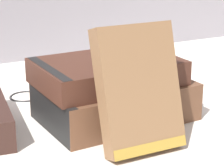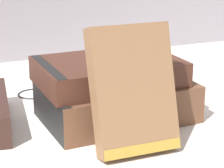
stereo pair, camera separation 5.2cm
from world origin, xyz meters
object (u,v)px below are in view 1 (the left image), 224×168
Objects in this scene: pocket_watch at (135,53)px; reading_glasses at (45,95)px; book_flat_top at (106,72)px; book_leaning_front at (139,93)px; book_flat_bottom at (112,101)px.

pocket_watch is 0.18m from reading_glasses.
book_flat_top is 0.15m from reading_glasses.
pocket_watch is 0.48× the size of reading_glasses.
book_leaning_front is 0.12m from pocket_watch.
book_flat_bottom is 3.54× the size of pocket_watch.
book_flat_bottom is 1.38× the size of book_leaning_front.
book_flat_top is at bearing 146.72° from book_flat_bottom.
book_leaning_front is at bearing -60.49° from reading_glasses.
book_flat_bottom is 1.72× the size of reading_glasses.
book_leaning_front reaches higher than pocket_watch.
book_flat_bottom is 0.04m from book_flat_top.
reading_glasses is (-0.09, 0.12, -0.08)m from pocket_watch.
book_flat_top is 3.29× the size of pocket_watch.
pocket_watch is at bearing 7.19° from book_flat_bottom.
book_leaning_front reaches higher than book_flat_bottom.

